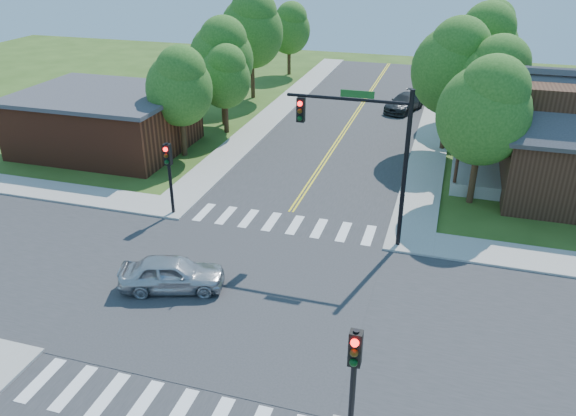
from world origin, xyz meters
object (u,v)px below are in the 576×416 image
(signal_pole_nw, at_px, (169,166))
(car_dgrey, at_px, (404,103))
(signal_pole_se, at_px, (354,366))
(signal_mast_ne, at_px, (367,142))
(car_silver, at_px, (172,274))

(signal_pole_nw, distance_m, car_dgrey, 23.68)
(signal_pole_se, bearing_deg, signal_pole_nw, 135.00)
(signal_mast_ne, xyz_separation_m, car_silver, (-6.46, -5.95, -4.15))
(signal_pole_nw, height_order, car_silver, signal_pole_nw)
(signal_pole_se, relative_size, signal_pole_nw, 1.00)
(car_silver, bearing_deg, car_dgrey, -30.05)
(car_dgrey, bearing_deg, signal_pole_se, -67.32)
(signal_pole_se, height_order, car_dgrey, signal_pole_se)
(signal_mast_ne, relative_size, car_silver, 1.63)
(signal_pole_nw, distance_m, car_silver, 6.95)
(car_silver, bearing_deg, signal_pole_nw, 9.48)
(signal_pole_se, height_order, signal_pole_nw, same)
(signal_mast_ne, height_order, signal_pole_nw, signal_mast_ne)
(car_silver, relative_size, car_dgrey, 0.90)
(car_silver, bearing_deg, signal_mast_ne, -65.11)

